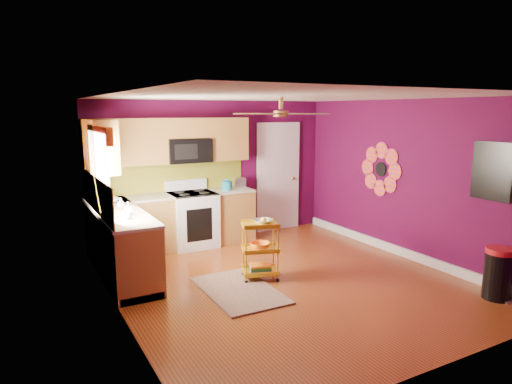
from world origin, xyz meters
TOP-DOWN VIEW (x-y plane):
  - ground at (0.00, 0.00)m, footprint 5.00×5.00m
  - room_envelope at (0.03, 0.00)m, footprint 4.54×5.04m
  - lower_cabinets at (-1.35, 1.82)m, footprint 2.81×2.31m
  - electric_range at (-0.55, 2.17)m, footprint 0.76×0.66m
  - upper_cabinetry at (-1.24, 2.17)m, footprint 2.80×2.30m
  - left_window at (-2.22, 1.05)m, footprint 0.08×1.35m
  - panel_door at (1.35, 2.47)m, footprint 0.95×0.11m
  - right_wall_art at (2.23, -0.34)m, footprint 0.04×2.74m
  - ceiling_fan at (0.00, 0.20)m, footprint 1.01×1.01m
  - shag_rug at (-0.75, -0.01)m, footprint 0.88×1.41m
  - rolling_cart at (-0.29, 0.23)m, footprint 0.58×0.50m
  - trash_can at (1.98, -1.77)m, footprint 0.41×0.42m
  - teal_kettle at (0.10, 2.15)m, footprint 0.18×0.18m
  - toaster at (0.40, 2.28)m, footprint 0.22×0.15m
  - soap_bottle_a at (-1.90, 0.98)m, footprint 0.08×0.09m
  - soap_bottle_b at (-1.88, 1.49)m, footprint 0.12×0.12m
  - counter_dish at (-1.92, 1.99)m, footprint 0.26×0.26m
  - counter_cup at (-1.97, 0.76)m, footprint 0.13×0.13m

SIDE VIEW (x-z plane):
  - ground at x=0.00m, z-range 0.00..0.00m
  - shag_rug at x=-0.75m, z-range 0.00..0.02m
  - trash_can at x=1.98m, z-range 0.00..0.65m
  - lower_cabinets at x=-1.35m, z-range -0.04..0.90m
  - rolling_cart at x=-0.29m, z-range 0.01..0.90m
  - electric_range at x=-0.55m, z-range -0.08..1.05m
  - counter_dish at x=-1.92m, z-range 0.94..1.00m
  - counter_cup at x=-1.97m, z-range 0.94..1.04m
  - soap_bottle_b at x=-1.88m, z-range 0.94..1.09m
  - teal_kettle at x=0.10m, z-range 0.92..1.13m
  - panel_door at x=1.35m, z-range -0.05..2.10m
  - toaster at x=0.40m, z-range 0.94..1.12m
  - soap_bottle_a at x=-1.90m, z-range 0.94..1.12m
  - right_wall_art at x=2.23m, z-range 0.92..1.96m
  - room_envelope at x=0.03m, z-range 0.37..2.89m
  - left_window at x=-2.22m, z-range 1.20..2.28m
  - upper_cabinetry at x=-1.24m, z-range 1.17..2.43m
  - ceiling_fan at x=0.00m, z-range 2.16..2.42m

